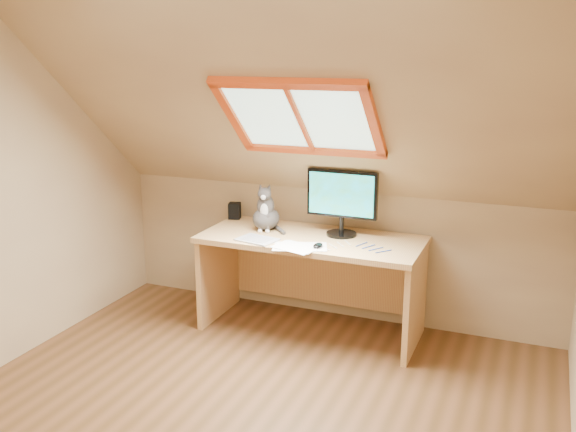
% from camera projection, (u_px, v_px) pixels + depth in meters
% --- Properties ---
extents(ground, '(3.50, 3.50, 0.00)m').
position_uv_depth(ground, '(232.00, 429.00, 3.56)').
color(ground, brown).
rests_on(ground, ground).
extents(room_shell, '(3.52, 3.52, 2.41)m').
position_uv_depth(room_shell, '(216.00, 180.00, 3.12)').
color(room_shell, tan).
rests_on(room_shell, ground).
extents(desk, '(1.60, 0.70, 0.73)m').
position_uv_depth(desk, '(314.00, 263.00, 4.75)').
color(desk, tan).
rests_on(desk, ground).
extents(monitor, '(0.52, 0.22, 0.48)m').
position_uv_depth(monitor, '(342.00, 199.00, 4.59)').
color(monitor, black).
rests_on(monitor, desk).
extents(cat, '(0.24, 0.28, 0.36)m').
position_uv_depth(cat, '(266.00, 213.00, 4.78)').
color(cat, '#4C4543').
rests_on(cat, desk).
extents(desk_speaker, '(0.11, 0.11, 0.13)m').
position_uv_depth(desk_speaker, '(235.00, 211.00, 5.11)').
color(desk_speaker, black).
rests_on(desk_speaker, desk).
extents(graphics_tablet, '(0.31, 0.25, 0.01)m').
position_uv_depth(graphics_tablet, '(257.00, 240.00, 4.54)').
color(graphics_tablet, '#B2B2B7').
rests_on(graphics_tablet, desk).
extents(mouse, '(0.06, 0.11, 0.03)m').
position_uv_depth(mouse, '(318.00, 246.00, 4.37)').
color(mouse, black).
rests_on(mouse, desk).
extents(papers, '(0.35, 0.30, 0.01)m').
position_uv_depth(papers, '(295.00, 246.00, 4.40)').
color(papers, white).
rests_on(papers, desk).
extents(cables, '(0.51, 0.26, 0.01)m').
position_uv_depth(cables, '(358.00, 247.00, 4.38)').
color(cables, silver).
rests_on(cables, desk).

